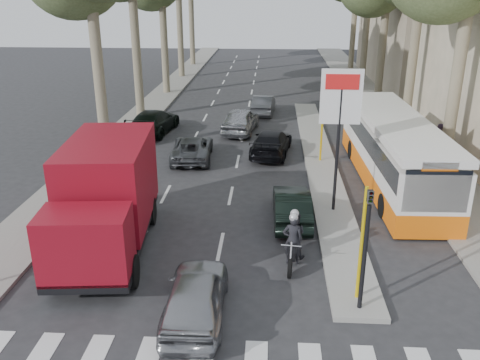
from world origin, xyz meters
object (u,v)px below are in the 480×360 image
object	(u,v)px
city_bus	(393,149)
motorcycle	(293,239)
red_truck	(106,196)
silver_hatchback	(195,296)
dark_hatchback	(292,206)

from	to	relation	value
city_bus	motorcycle	xyz separation A→B (m)	(-4.65, -7.33, -0.77)
red_truck	silver_hatchback	bearing A→B (deg)	-52.67
red_truck	dark_hatchback	bearing A→B (deg)	16.11
dark_hatchback	motorcycle	xyz separation A→B (m)	(-0.06, -3.04, 0.20)
silver_hatchback	city_bus	world-z (taller)	city_bus
silver_hatchback	motorcycle	bearing A→B (deg)	-131.65
red_truck	motorcycle	bearing A→B (deg)	-10.94
silver_hatchback	red_truck	bearing A→B (deg)	-48.25
dark_hatchback	city_bus	world-z (taller)	city_bus
red_truck	city_bus	world-z (taller)	red_truck
city_bus	silver_hatchback	bearing A→B (deg)	-126.64
dark_hatchback	red_truck	distance (m)	6.78
dark_hatchback	red_truck	world-z (taller)	red_truck
silver_hatchback	motorcycle	xyz separation A→B (m)	(2.69, 3.14, 0.15)
dark_hatchback	red_truck	bearing A→B (deg)	19.95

